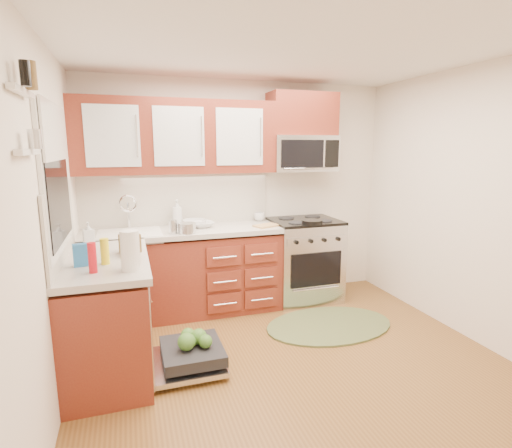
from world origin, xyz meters
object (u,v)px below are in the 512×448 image
object	(u,v)px
sink	(130,245)
bowl_b	(195,223)
dishwasher	(187,357)
stock_pot	(187,228)
upper_cabinets	(177,137)
range	(304,259)
skillet	(312,222)
cutting_board	(266,226)
bowl_a	(203,225)
cup	(259,217)
rug	(329,325)
paper_towel_roll	(130,251)
microwave	(302,153)

from	to	relation	value
sink	bowl_b	xyz separation A→B (m)	(0.67, 0.09, 0.16)
bowl_b	dishwasher	bearing A→B (deg)	-103.02
sink	stock_pot	distance (m)	0.61
upper_cabinets	range	size ratio (longest dim) A/B	2.16
dishwasher	skillet	size ratio (longest dim) A/B	3.09
sink	cutting_board	world-z (taller)	cutting_board
bowl_a	cutting_board	bearing A→B (deg)	-14.14
cup	rug	bearing A→B (deg)	-67.67
rug	cutting_board	distance (m)	1.22
stock_pot	skillet	bearing A→B (deg)	-1.70
stock_pot	cup	size ratio (longest dim) A/B	1.40
paper_towel_roll	bowl_b	distance (m)	1.54
dishwasher	rug	world-z (taller)	dishwasher
sink	cup	world-z (taller)	cup
upper_cabinets	bowl_b	bearing A→B (deg)	-22.56
microwave	dishwasher	world-z (taller)	microwave
cutting_board	bowl_a	size ratio (longest dim) A/B	1.10
microwave	upper_cabinets	bearing A→B (deg)	178.98
microwave	cutting_board	world-z (taller)	microwave
dishwasher	bowl_a	bearing A→B (deg)	73.00
microwave	paper_towel_roll	bearing A→B (deg)	-143.69
stock_pot	dishwasher	bearing A→B (deg)	-99.81
upper_cabinets	microwave	xyz separation A→B (m)	(1.41, -0.02, -0.18)
upper_cabinets	range	world-z (taller)	upper_cabinets
cutting_board	cup	distance (m)	0.34
microwave	bowl_b	size ratio (longest dim) A/B	2.98
skillet	cup	xyz separation A→B (m)	(-0.45, 0.47, 0.00)
cutting_board	bowl_a	xyz separation A→B (m)	(-0.67, 0.17, 0.02)
cutting_board	bowl_b	xyz separation A→B (m)	(-0.75, 0.20, 0.03)
microwave	bowl_a	xyz separation A→B (m)	(-1.18, -0.07, -0.75)
paper_towel_roll	range	bearing A→B (deg)	33.93
cup	bowl_a	bearing A→B (deg)	-166.36
dishwasher	bowl_a	xyz separation A→B (m)	(0.36, 1.18, 0.85)
rug	range	bearing A→B (deg)	85.03
paper_towel_roll	sink	bearing A→B (deg)	90.00
sink	skillet	size ratio (longest dim) A/B	2.74
stock_pot	paper_towel_roll	size ratio (longest dim) A/B	0.62
range	bowl_b	size ratio (longest dim) A/B	3.72
upper_cabinets	rug	bearing A→B (deg)	-34.76
sink	dishwasher	xyz separation A→B (m)	(0.39, -1.12, -0.70)
sink	cutting_board	distance (m)	1.43
rug	upper_cabinets	bearing A→B (deg)	145.24
skillet	cup	bearing A→B (deg)	133.67
skillet	cutting_board	world-z (taller)	skillet
range	rug	xyz separation A→B (m)	(-0.07, -0.78, -0.46)
cutting_board	paper_towel_roll	world-z (taller)	paper_towel_roll
upper_cabinets	cutting_board	xyz separation A→B (m)	(0.89, -0.26, -0.94)
dishwasher	skillet	distance (m)	1.95
rug	bowl_a	xyz separation A→B (m)	(-1.11, 0.83, 0.94)
bowl_a	bowl_b	xyz separation A→B (m)	(-0.08, 0.03, 0.01)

